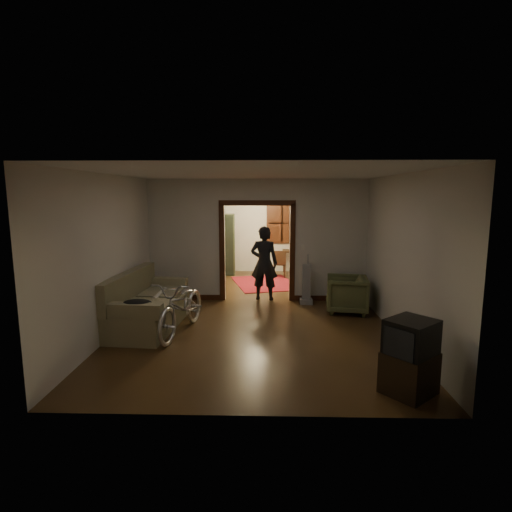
{
  "coord_description": "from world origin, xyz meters",
  "views": [
    {
      "loc": [
        0.21,
        -8.39,
        2.46
      ],
      "look_at": [
        0.0,
        -0.3,
        1.2
      ],
      "focal_mm": 28.0,
      "sensor_mm": 36.0,
      "label": 1
    }
  ],
  "objects_px": {
    "armchair": "(347,294)",
    "person": "(264,263)",
    "sofa": "(150,299)",
    "bicycle": "(182,306)",
    "locker": "(220,245)",
    "desk": "(298,262)"
  },
  "relations": [
    {
      "from": "sofa",
      "to": "armchair",
      "type": "bearing_deg",
      "value": 18.76
    },
    {
      "from": "armchair",
      "to": "person",
      "type": "distance_m",
      "value": 2.05
    },
    {
      "from": "person",
      "to": "locker",
      "type": "height_order",
      "value": "locker"
    },
    {
      "from": "person",
      "to": "locker",
      "type": "relative_size",
      "value": 0.93
    },
    {
      "from": "sofa",
      "to": "person",
      "type": "height_order",
      "value": "person"
    },
    {
      "from": "sofa",
      "to": "desk",
      "type": "distance_m",
      "value": 6.0
    },
    {
      "from": "sofa",
      "to": "locker",
      "type": "height_order",
      "value": "locker"
    },
    {
      "from": "armchair",
      "to": "locker",
      "type": "xyz_separation_m",
      "value": [
        -3.12,
        3.91,
        0.54
      ]
    },
    {
      "from": "armchair",
      "to": "locker",
      "type": "height_order",
      "value": "locker"
    },
    {
      "from": "bicycle",
      "to": "person",
      "type": "bearing_deg",
      "value": 68.22
    },
    {
      "from": "armchair",
      "to": "desk",
      "type": "xyz_separation_m",
      "value": [
        -0.68,
        4.11,
        -0.02
      ]
    },
    {
      "from": "sofa",
      "to": "armchair",
      "type": "relative_size",
      "value": 2.64
    },
    {
      "from": "bicycle",
      "to": "armchair",
      "type": "bearing_deg",
      "value": 33.1
    },
    {
      "from": "person",
      "to": "armchair",
      "type": "bearing_deg",
      "value": 159.21
    },
    {
      "from": "person",
      "to": "bicycle",
      "type": "bearing_deg",
      "value": 66.76
    },
    {
      "from": "sofa",
      "to": "bicycle",
      "type": "distance_m",
      "value": 0.78
    },
    {
      "from": "bicycle",
      "to": "locker",
      "type": "relative_size",
      "value": 1.02
    },
    {
      "from": "armchair",
      "to": "locker",
      "type": "bearing_deg",
      "value": -132.67
    },
    {
      "from": "bicycle",
      "to": "person",
      "type": "height_order",
      "value": "person"
    },
    {
      "from": "armchair",
      "to": "person",
      "type": "height_order",
      "value": "person"
    },
    {
      "from": "bicycle",
      "to": "armchair",
      "type": "distance_m",
      "value": 3.46
    },
    {
      "from": "bicycle",
      "to": "desk",
      "type": "relative_size",
      "value": 1.93
    }
  ]
}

